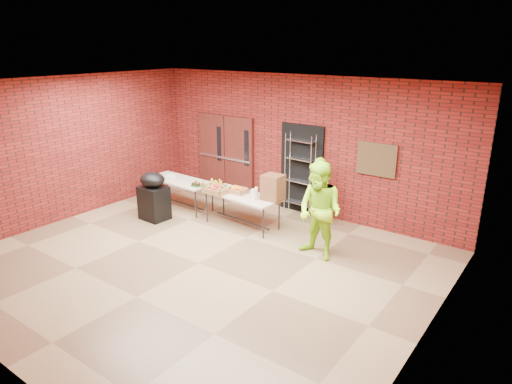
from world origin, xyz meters
TOP-DOWN VIEW (x-y plane):
  - room at (0.00, 0.00)m, footprint 8.08×7.08m
  - double_doors at (-2.20, 3.44)m, footprint 1.78×0.12m
  - dark_doorway at (0.10, 3.46)m, footprint 1.10×0.06m
  - bronze_plaque at (1.90, 3.45)m, footprint 0.85×0.04m
  - wire_rack at (0.14, 3.32)m, footprint 0.72×0.29m
  - table_left at (-2.39, 1.95)m, footprint 1.77×0.81m
  - table_right at (-0.47, 1.91)m, footprint 1.81×0.88m
  - basket_bananas at (-1.21, 1.89)m, footprint 0.40×0.31m
  - basket_oranges at (-0.64, 1.97)m, footprint 0.42×0.32m
  - basket_apples at (-1.00, 1.69)m, footprint 0.47×0.37m
  - muffin_tray at (-1.72, 1.88)m, footprint 0.36×0.36m
  - napkin_box at (-2.76, 2.01)m, footprint 0.19×0.13m
  - coffee_dispenser at (0.25, 2.05)m, footprint 0.41×0.37m
  - cup_stack_front at (-0.12, 1.84)m, footprint 0.07×0.07m
  - cup_stack_mid at (-0.07, 1.78)m, footprint 0.08×0.08m
  - cup_stack_back at (-0.11, 1.95)m, footprint 0.07×0.07m
  - covered_grill at (-2.34, 1.05)m, footprint 0.63×0.54m
  - volunteer_woman at (0.80, 3.05)m, footprint 0.56×0.37m
  - volunteer_man at (1.64, 1.55)m, footprint 1.00×0.84m

SIDE VIEW (x-z plane):
  - covered_grill at x=-2.34m, z-range 0.00..1.11m
  - table_left at x=-2.39m, z-range 0.30..1.01m
  - table_right at x=-0.47m, z-range 0.30..1.02m
  - napkin_box at x=-2.76m, z-range 0.71..0.78m
  - muffin_tray at x=-1.72m, z-range 0.71..0.80m
  - volunteer_woman at x=0.80m, z-range 0.00..1.52m
  - basket_bananas at x=-1.21m, z-range 0.71..0.84m
  - basket_oranges at x=-0.64m, z-range 0.71..0.84m
  - basket_apples at x=-1.00m, z-range 0.71..0.86m
  - cup_stack_front at x=-0.12m, z-range 0.72..0.93m
  - cup_stack_back at x=-0.11m, z-range 0.72..0.94m
  - cup_stack_mid at x=-0.07m, z-range 0.72..0.96m
  - volunteer_man at x=1.64m, z-range 0.00..1.84m
  - wire_rack at x=0.14m, z-range 0.00..1.91m
  - coffee_dispenser at x=0.25m, z-range 0.72..1.26m
  - dark_doorway at x=0.10m, z-range 0.00..2.10m
  - double_doors at x=-2.20m, z-range 0.00..2.10m
  - bronze_plaque at x=1.90m, z-range 1.20..1.90m
  - room at x=0.00m, z-range -0.04..3.24m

